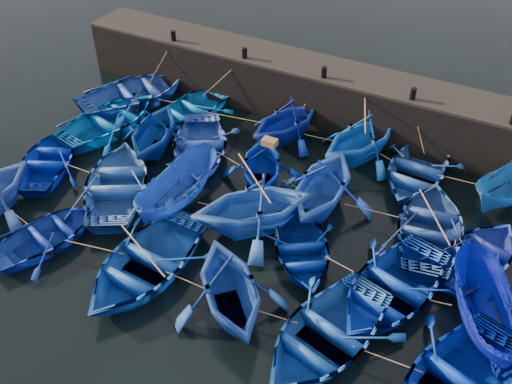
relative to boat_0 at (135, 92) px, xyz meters
The scene contains 34 objects.
ground 11.59m from the boat_0, 39.18° to the right, with size 120.00×120.00×0.00m, color black.
quay_wall 9.55m from the boat_0, 19.53° to the left, with size 26.00×2.50×2.50m, color black.
quay_top 9.72m from the boat_0, 19.53° to the left, with size 26.00×2.50×0.12m, color black.
bollard_0 3.37m from the boat_0, 66.87° to the left, with size 0.24×0.24×0.50m, color black.
bollard_1 5.93m from the boat_0, 24.66° to the left, with size 0.24×0.24×0.50m, color black.
bollard_2 9.54m from the boat_0, 14.28° to the left, with size 0.24×0.24×0.50m, color black.
bollard_3 13.37m from the boat_0, ahead, with size 0.24×0.24×0.50m, color black.
boat_0 is the anchor object (origin of this frame).
boat_1 3.10m from the boat_0, ahead, with size 3.11×4.35×0.90m, color #085AB4.
boat_2 8.04m from the boat_0, ahead, with size 3.42×3.96×2.09m, color navy.
boat_3 11.52m from the boat_0, ahead, with size 3.73×4.32×2.27m, color blue.
boat_4 14.06m from the boat_0, ahead, with size 3.52×4.91×1.02m, color #1F4A95.
boat_5 17.65m from the boat_0, ahead, with size 1.52×4.03×1.56m, color #1857A8.
boat_6 2.52m from the boat_0, 79.75° to the right, with size 3.75×5.25×1.09m, color #0354A1.
boat_7 4.39m from the boat_0, 41.11° to the right, with size 3.58×4.15×2.19m, color navy.
boat_8 5.76m from the boat_0, 24.25° to the right, with size 3.61×5.05×1.05m, color blue.
boat_9 9.02m from the boat_0, 18.03° to the right, with size 3.39×3.93×2.07m, color navy.
boat_10 11.72m from the boat_0, 14.86° to the right, with size 3.99×4.63×2.44m, color blue.
boat_11 15.74m from the boat_0, ahead, with size 3.67×5.12×1.06m, color navy.
boat_12 17.69m from the boat_0, 10.60° to the right, with size 3.08×4.31×0.89m, color navy.
boat_13 6.07m from the boat_0, 89.64° to the right, with size 3.18×4.44×0.92m, color #011FA3.
boat_14 7.10m from the boat_0, 58.44° to the right, with size 3.82×5.34×1.11m, color #2755A2.
boat_15 8.41m from the boat_0, 41.36° to the right, with size 1.71×4.53×1.75m, color #163C94.
boat_16 10.95m from the boat_0, 29.23° to the right, with size 4.05×4.70×2.47m, color blue.
boat_17 13.15m from the boat_0, 26.73° to the right, with size 2.94×4.11×0.85m, color navy.
boat_18 16.31m from the boat_0, 22.32° to the right, with size 3.74×5.22×1.08m, color #0830A4.
boat_19 18.90m from the boat_0, 18.51° to the right, with size 1.67×4.43×1.72m, color #031093.
boat_21 10.07m from the boat_0, 71.24° to the right, with size 2.95×4.13×0.86m, color navy.
boat_22 11.65m from the boat_0, 51.22° to the right, with size 3.94×5.51×1.14m, color #0F4193.
boat_23 14.03m from the boat_0, 40.44° to the right, with size 3.75×4.35×2.29m, color #173FA2.
boat_24 16.50m from the boat_0, 32.76° to the right, with size 3.78×5.28×1.10m, color #114497.
wooden_crate 9.44m from the boat_0, 17.45° to the right, with size 0.57×0.39×0.27m, color brown.
mooring_ropes 9.22m from the boat_0, 14.94° to the right, with size 17.69×11.76×2.10m.
loose_oars 11.75m from the boat_0, 20.46° to the right, with size 10.46×11.95×1.47m.
Camera 1 is at (7.97, -11.82, 14.89)m, focal length 40.00 mm.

